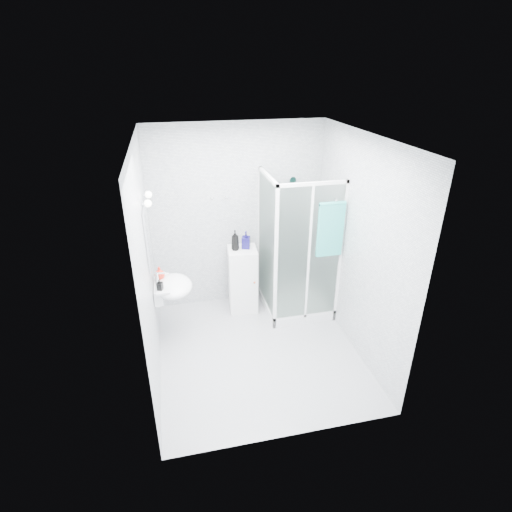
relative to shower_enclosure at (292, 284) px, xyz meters
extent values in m
cube|color=silver|center=(-0.67, -0.77, 0.85)|extent=(2.40, 2.60, 2.60)
cube|color=#A9ABAE|center=(-0.67, -0.77, -0.44)|extent=(2.40, 2.60, 0.01)
cube|color=white|center=(-0.67, -0.77, 2.15)|extent=(2.40, 2.60, 0.01)
cube|color=white|center=(0.08, 0.08, -0.39)|extent=(0.90, 0.90, 0.12)
cube|color=white|center=(-0.35, 0.08, 1.53)|extent=(0.04, 0.90, 0.04)
cube|color=white|center=(0.08, -0.35, 1.53)|extent=(0.90, 0.04, 0.04)
cube|color=white|center=(-0.35, -0.35, 0.55)|extent=(0.04, 0.04, 2.00)
cube|color=white|center=(-0.36, 0.08, 0.59)|extent=(0.02, 0.82, 1.84)
cube|color=white|center=(0.08, -0.36, 0.59)|extent=(0.82, 0.02, 1.84)
cube|color=white|center=(0.08, -0.35, 0.59)|extent=(0.03, 0.04, 1.84)
cylinder|color=silver|center=(0.08, 0.47, 0.90)|extent=(0.02, 0.02, 1.00)
cylinder|color=silver|center=(0.08, 0.44, 1.37)|extent=(0.09, 0.05, 0.09)
cylinder|color=silver|center=(0.13, 0.50, 0.60)|extent=(0.12, 0.04, 0.12)
cylinder|color=silver|center=(0.36, -0.39, 1.33)|extent=(0.03, 0.05, 0.03)
cube|color=white|center=(-1.81, -0.32, 0.30)|extent=(0.10, 0.40, 0.18)
ellipsoid|color=white|center=(-1.63, -0.32, 0.35)|extent=(0.46, 0.56, 0.20)
cube|color=white|center=(-1.75, -0.32, 0.40)|extent=(0.16, 0.50, 0.02)
cylinder|color=silver|center=(-1.81, -0.32, 0.48)|extent=(0.04, 0.04, 0.16)
cylinder|color=silver|center=(-1.76, -0.32, 0.55)|extent=(0.12, 0.02, 0.02)
cube|color=white|center=(-1.85, -0.32, 1.05)|extent=(0.02, 0.60, 0.70)
cylinder|color=silver|center=(-1.84, -0.48, 1.47)|extent=(0.05, 0.04, 0.04)
sphere|color=white|center=(-1.80, -0.48, 1.47)|extent=(0.08, 0.08, 0.08)
cylinder|color=silver|center=(-1.84, -0.16, 1.47)|extent=(0.05, 0.04, 0.04)
sphere|color=white|center=(-1.80, -0.16, 1.47)|extent=(0.08, 0.08, 0.08)
cylinder|color=silver|center=(-1.02, 0.50, 1.17)|extent=(0.02, 0.04, 0.02)
sphere|color=silver|center=(-1.02, 0.48, 1.17)|extent=(0.03, 0.03, 0.03)
cylinder|color=silver|center=(-0.82, 0.50, 1.17)|extent=(0.02, 0.04, 0.02)
sphere|color=silver|center=(-0.82, 0.48, 1.17)|extent=(0.03, 0.03, 0.03)
cube|color=white|center=(-0.67, 0.24, 0.03)|extent=(0.42, 0.42, 0.95)
cube|color=white|center=(-0.67, 0.05, 0.03)|extent=(0.35, 0.04, 0.81)
sphere|color=#C44F1B|center=(-0.54, 0.03, 0.07)|extent=(0.03, 0.03, 0.03)
cube|color=teal|center=(0.32, -0.40, 0.95)|extent=(0.33, 0.04, 0.69)
cylinder|color=teal|center=(0.32, -0.40, 1.29)|extent=(0.33, 0.05, 0.05)
imported|color=black|center=(-0.76, 0.24, 0.64)|extent=(0.12, 0.12, 0.28)
imported|color=#110C4B|center=(-0.61, 0.26, 0.62)|extent=(0.14, 0.14, 0.24)
imported|color=red|center=(-1.78, -0.21, 0.50)|extent=(0.16, 0.16, 0.16)
imported|color=black|center=(-1.78, -0.47, 0.48)|extent=(0.08, 0.08, 0.14)
camera|label=1|loc=(-1.57, -4.64, 2.81)|focal=28.00mm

